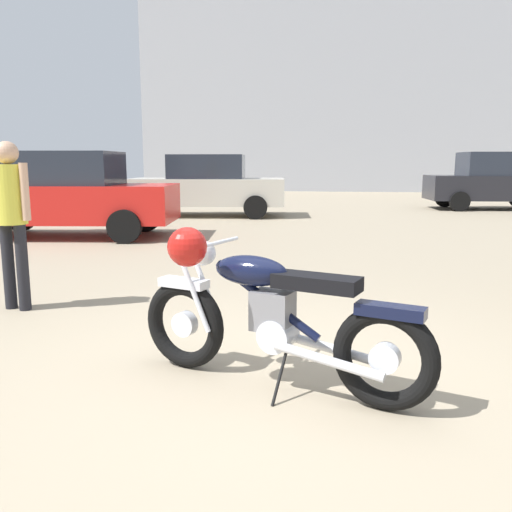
# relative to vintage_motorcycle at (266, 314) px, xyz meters

# --- Properties ---
(ground_plane) EXTENTS (80.00, 80.00, 0.00)m
(ground_plane) POSITION_rel_vintage_motorcycle_xyz_m (0.07, 0.12, -0.49)
(ground_plane) COLOR gray
(vintage_motorcycle) EXTENTS (1.94, 0.97, 1.07)m
(vintage_motorcycle) POSITION_rel_vintage_motorcycle_xyz_m (0.00, 0.00, 0.00)
(vintage_motorcycle) COLOR black
(vintage_motorcycle) RESTS_ON ground_plane
(bystander) EXTENTS (0.44, 0.30, 1.66)m
(bystander) POSITION_rel_vintage_motorcycle_xyz_m (-2.58, 1.73, 0.53)
(bystander) COLOR black
(bystander) RESTS_ON ground_plane
(dark_sedan_left) EXTENTS (4.27, 2.05, 1.67)m
(dark_sedan_left) POSITION_rel_vintage_motorcycle_xyz_m (-4.24, 7.00, 0.34)
(dark_sedan_left) COLOR black
(dark_sedan_left) RESTS_ON ground_plane
(red_hatchback_near) EXTENTS (4.25, 2.02, 1.67)m
(red_hatchback_near) POSITION_rel_vintage_motorcycle_xyz_m (-2.13, 11.42, 0.34)
(red_hatchback_near) COLOR black
(red_hatchback_near) RESTS_ON ground_plane
(blue_hatchback_right) EXTENTS (3.91, 1.84, 1.78)m
(blue_hatchback_right) POSITION_rel_vintage_motorcycle_xyz_m (6.56, 14.11, 0.43)
(blue_hatchback_right) COLOR black
(blue_hatchback_right) RESTS_ON ground_plane
(industrial_building) EXTENTS (19.70, 10.87, 22.35)m
(industrial_building) POSITION_rel_vintage_motorcycle_xyz_m (2.08, 29.03, 4.97)
(industrial_building) COLOR #9EA0A8
(industrial_building) RESTS_ON ground_plane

